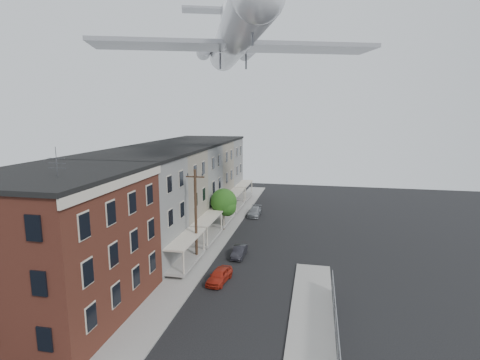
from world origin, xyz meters
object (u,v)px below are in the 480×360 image
object	(u,v)px
car_near	(219,275)
car_mid	(239,252)
street_tree	(225,203)
car_far	(255,212)
airplane	(234,38)
utility_pole	(196,215)

from	to	relation	value
car_near	car_mid	bearing A→B (deg)	93.13
street_tree	car_far	distance (m)	8.28
car_near	car_mid	distance (m)	5.92
car_mid	airplane	xyz separation A→B (m)	(-1.07, 2.52, 20.78)
utility_pole	car_far	xyz separation A→B (m)	(2.81, 17.29, -4.09)
utility_pole	car_far	bearing A→B (deg)	80.77
car_near	car_mid	world-z (taller)	car_near
street_tree	car_far	world-z (taller)	street_tree
utility_pole	car_near	xyz separation A→B (m)	(3.32, -3.98, -4.08)
car_far	car_near	bearing A→B (deg)	-88.15
car_near	car_far	distance (m)	21.27
utility_pole	car_near	world-z (taller)	utility_pole
car_far	street_tree	bearing A→B (deg)	-108.15
car_near	airplane	world-z (taller)	airplane
utility_pole	airplane	xyz separation A→B (m)	(2.73, 4.44, 16.64)
street_tree	car_far	xyz separation A→B (m)	(2.48, 7.36, -2.87)
airplane	car_far	bearing A→B (deg)	89.66
utility_pole	car_near	distance (m)	6.60
car_near	car_far	xyz separation A→B (m)	(-0.51, 21.27, -0.01)
utility_pole	car_far	distance (m)	17.99
car_mid	car_far	size ratio (longest dim) A/B	0.81
street_tree	utility_pole	bearing A→B (deg)	-91.89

